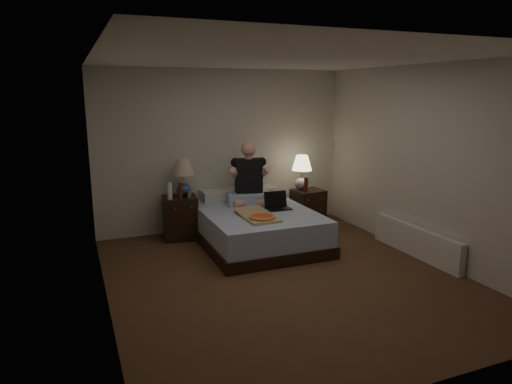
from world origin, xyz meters
name	(u,v)px	position (x,y,z in m)	size (l,w,h in m)	color
floor	(285,277)	(0.00, 0.00, 0.00)	(4.00, 4.50, 0.00)	brown
ceiling	(288,58)	(0.00, 0.00, 2.50)	(4.00, 4.50, 0.00)	white
wall_back	(224,150)	(0.00, 2.25, 1.25)	(4.00, 2.50, 0.00)	silver
wall_front	(431,226)	(0.00, -2.25, 1.25)	(4.00, 2.50, 0.00)	silver
wall_left	(100,187)	(-2.00, 0.00, 1.25)	(4.50, 2.50, 0.00)	silver
wall_right	(426,163)	(2.00, 0.00, 1.25)	(4.50, 2.50, 0.00)	silver
bed	(256,227)	(0.15, 1.28, 0.25)	(1.50, 2.00, 0.50)	#5A73B4
nightstand_left	(180,218)	(-0.80, 1.92, 0.32)	(0.49, 0.44, 0.64)	black
nightstand_right	(308,208)	(1.27, 1.77, 0.30)	(0.46, 0.42, 0.60)	black
lamp_left	(183,177)	(-0.73, 1.95, 0.92)	(0.32, 0.32, 0.56)	#26428D
lamp_right	(302,173)	(1.18, 1.84, 0.88)	(0.32, 0.32, 0.56)	gray
water_bottle	(170,191)	(-0.97, 1.81, 0.76)	(0.07, 0.07, 0.25)	white
soda_can	(189,194)	(-0.68, 1.81, 0.69)	(0.07, 0.07, 0.10)	#9F9F9A
beer_bottle_left	(180,191)	(-0.81, 1.82, 0.75)	(0.06, 0.06, 0.23)	#541F0C
beer_bottle_right	(306,185)	(1.16, 1.65, 0.72)	(0.06, 0.06, 0.23)	#52170B
person	(249,173)	(0.21, 1.68, 0.97)	(0.66, 0.52, 0.93)	black
laptop	(279,201)	(0.46, 1.18, 0.62)	(0.34, 0.28, 0.24)	black
pizza_box	(262,218)	(0.01, 0.72, 0.54)	(0.40, 0.76, 0.08)	tan
radiator	(416,241)	(1.93, -0.01, 0.20)	(0.10, 1.60, 0.40)	silver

